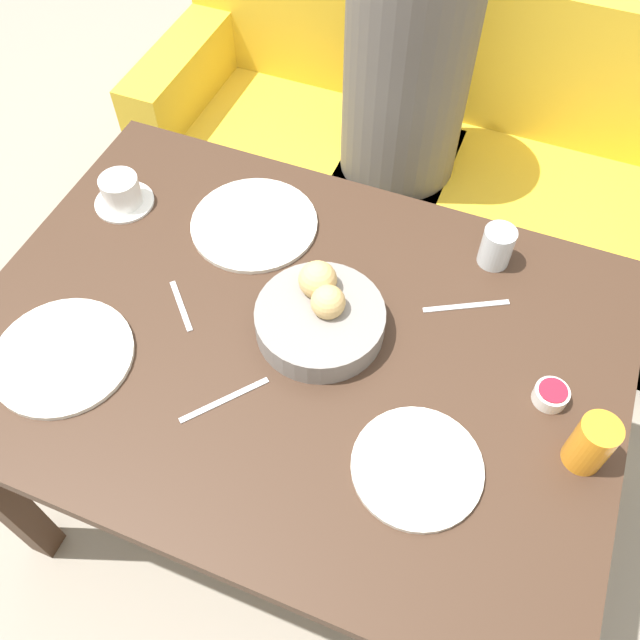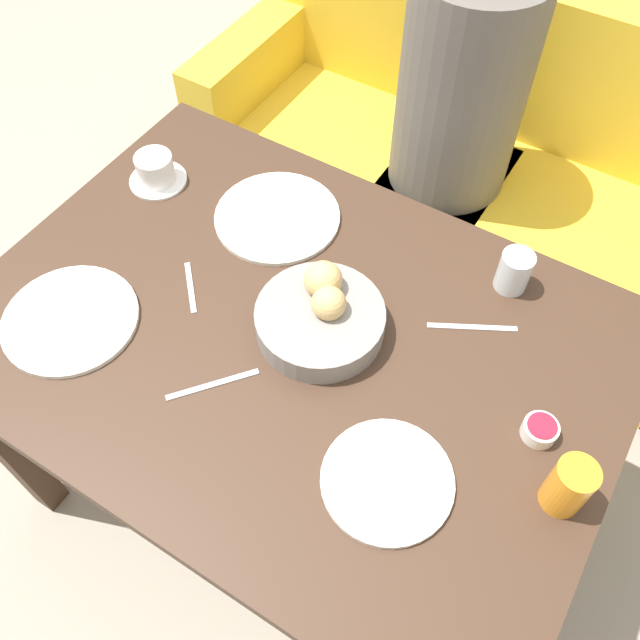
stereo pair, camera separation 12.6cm
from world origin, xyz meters
TOP-DOWN VIEW (x-y plane):
  - ground_plane at (0.00, 0.00)m, footprint 10.00×10.00m
  - dining_table at (0.00, 0.00)m, footprint 1.23×0.88m
  - couch at (0.02, 1.07)m, footprint 1.75×0.70m
  - seated_person at (-0.06, 0.91)m, footprint 0.34×0.44m
  - bread_basket at (0.04, 0.04)m, footprint 0.24×0.24m
  - plate_near_left at (-0.38, -0.20)m, footprint 0.26×0.26m
  - plate_near_right at (0.29, -0.16)m, footprint 0.22×0.22m
  - plate_far_center at (-0.19, 0.24)m, footprint 0.27×0.27m
  - juice_glass at (0.54, -0.04)m, footprint 0.07×0.07m
  - water_tumbler at (0.30, 0.33)m, footprint 0.06×0.06m
  - coffee_cup at (-0.48, 0.19)m, footprint 0.13×0.13m
  - jam_bowl_berry at (0.47, 0.05)m, footprint 0.06×0.06m
  - fork_silver at (-0.06, -0.17)m, footprint 0.12×0.14m
  - knife_silver at (0.28, 0.19)m, footprint 0.16×0.09m
  - spoon_coffee at (-0.23, -0.01)m, footprint 0.10×0.10m

SIDE VIEW (x-z plane):
  - ground_plane at x=0.00m, z-range 0.00..0.00m
  - couch at x=0.02m, z-range -0.12..0.74m
  - seated_person at x=-0.06m, z-range -0.09..1.15m
  - dining_table at x=0.00m, z-range 0.27..1.02m
  - fork_silver at x=-0.06m, z-range 0.75..0.75m
  - knife_silver at x=0.28m, z-range 0.75..0.75m
  - spoon_coffee at x=-0.23m, z-range 0.75..0.75m
  - plate_near_left at x=-0.38m, z-range 0.75..0.76m
  - plate_near_right at x=0.29m, z-range 0.75..0.76m
  - plate_far_center at x=-0.19m, z-range 0.75..0.76m
  - jam_bowl_berry at x=0.47m, z-range 0.75..0.78m
  - coffee_cup at x=-0.48m, z-range 0.75..0.82m
  - bread_basket at x=0.04m, z-range 0.73..0.84m
  - water_tumbler at x=0.30m, z-range 0.75..0.84m
  - juice_glass at x=0.54m, z-range 0.75..0.86m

